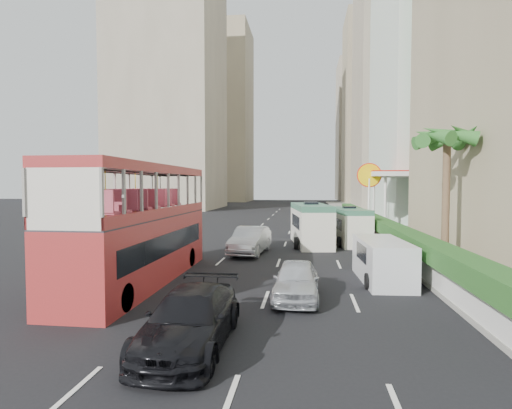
% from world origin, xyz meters
% --- Properties ---
extents(ground_plane, '(200.00, 200.00, 0.00)m').
position_xyz_m(ground_plane, '(0.00, 0.00, 0.00)').
color(ground_plane, black).
rests_on(ground_plane, ground).
extents(double_decker_bus, '(2.50, 11.00, 5.06)m').
position_xyz_m(double_decker_bus, '(-6.00, 0.00, 2.53)').
color(double_decker_bus, '#AF2C2A').
rests_on(double_decker_bus, ground).
extents(car_silver_lane_a, '(2.22, 5.12, 1.64)m').
position_xyz_m(car_silver_lane_a, '(-2.33, 7.73, 0.00)').
color(car_silver_lane_a, silver).
rests_on(car_silver_lane_a, ground).
extents(car_silver_lane_b, '(1.70, 4.09, 1.39)m').
position_xyz_m(car_silver_lane_b, '(0.72, -1.73, 0.00)').
color(car_silver_lane_b, silver).
rests_on(car_silver_lane_b, ground).
extents(car_black, '(2.05, 4.99, 1.44)m').
position_xyz_m(car_black, '(-1.89, -6.48, 0.00)').
color(car_black, black).
rests_on(car_black, ground).
extents(van_asset, '(2.73, 5.11, 1.36)m').
position_xyz_m(van_asset, '(1.12, 17.24, 0.00)').
color(van_asset, silver).
rests_on(van_asset, ground).
extents(minibus_near, '(3.05, 6.70, 2.86)m').
position_xyz_m(minibus_near, '(1.40, 11.88, 1.43)').
color(minibus_near, silver).
rests_on(minibus_near, ground).
extents(minibus_far, '(2.66, 5.95, 2.55)m').
position_xyz_m(minibus_far, '(4.14, 12.85, 1.27)').
color(minibus_far, silver).
rests_on(minibus_far, ground).
extents(panel_van_near, '(2.05, 4.61, 1.81)m').
position_xyz_m(panel_van_near, '(4.37, 1.41, 0.90)').
color(panel_van_near, silver).
rests_on(panel_van_near, ground).
extents(panel_van_far, '(3.23, 5.80, 2.19)m').
position_xyz_m(panel_van_far, '(3.99, 20.18, 1.10)').
color(panel_van_far, silver).
rests_on(panel_van_far, ground).
extents(sidewalk, '(6.00, 120.00, 0.18)m').
position_xyz_m(sidewalk, '(9.00, 25.00, 0.09)').
color(sidewalk, '#99968C').
rests_on(sidewalk, ground).
extents(kerb_wall, '(0.30, 44.00, 1.00)m').
position_xyz_m(kerb_wall, '(6.20, 14.00, 0.68)').
color(kerb_wall, silver).
rests_on(kerb_wall, sidewalk).
extents(hedge, '(1.10, 44.00, 0.70)m').
position_xyz_m(hedge, '(6.20, 14.00, 1.53)').
color(hedge, '#2D6626').
rests_on(hedge, kerb_wall).
extents(palm_tree, '(0.36, 0.36, 6.40)m').
position_xyz_m(palm_tree, '(7.80, 4.00, 3.38)').
color(palm_tree, brown).
rests_on(palm_tree, sidewalk).
extents(shell_station, '(6.50, 8.00, 5.50)m').
position_xyz_m(shell_station, '(10.00, 23.00, 2.75)').
color(shell_station, silver).
rests_on(shell_station, ground).
extents(tower_mid, '(16.00, 16.00, 50.00)m').
position_xyz_m(tower_mid, '(18.00, 58.00, 25.00)').
color(tower_mid, tan).
rests_on(tower_mid, ground).
extents(tower_far_a, '(14.00, 14.00, 44.00)m').
position_xyz_m(tower_far_a, '(17.00, 82.00, 22.00)').
color(tower_far_a, tan).
rests_on(tower_far_a, ground).
extents(tower_far_b, '(14.00, 14.00, 40.00)m').
position_xyz_m(tower_far_b, '(17.00, 104.00, 20.00)').
color(tower_far_b, tan).
rests_on(tower_far_b, ground).
extents(tower_left_a, '(18.00, 18.00, 52.00)m').
position_xyz_m(tower_left_a, '(-24.00, 55.00, 26.00)').
color(tower_left_a, tan).
rests_on(tower_left_a, ground).
extents(tower_left_b, '(16.00, 16.00, 46.00)m').
position_xyz_m(tower_left_b, '(-22.00, 90.00, 23.00)').
color(tower_left_b, tan).
rests_on(tower_left_b, ground).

